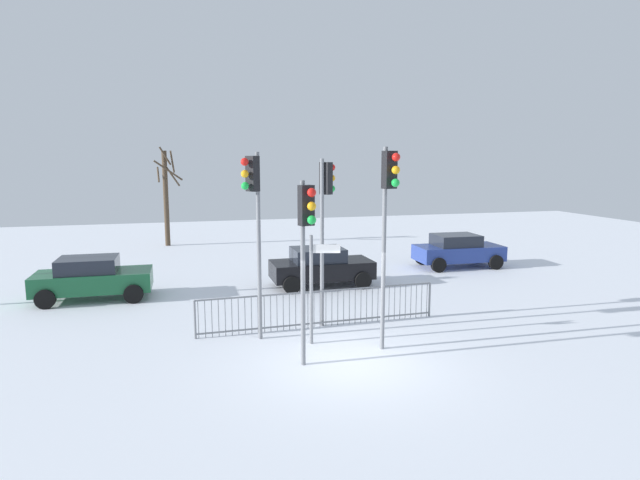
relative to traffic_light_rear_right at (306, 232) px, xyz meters
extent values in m
plane|color=white|center=(1.07, -0.02, -3.17)|extent=(60.00, 60.00, 0.00)
cylinder|color=slate|center=(-0.04, 0.14, -1.01)|extent=(0.11, 0.11, 4.32)
cube|color=black|center=(0.01, -0.02, 0.60)|extent=(0.37, 0.30, 0.90)
sphere|color=red|center=(0.07, -0.26, 0.90)|extent=(0.20, 0.20, 0.20)
sphere|color=orange|center=(0.07, -0.26, 0.60)|extent=(0.20, 0.20, 0.20)
sphere|color=green|center=(0.07, -0.26, 0.30)|extent=(0.20, 0.20, 0.20)
cylinder|color=slate|center=(1.15, 2.86, -0.77)|extent=(0.11, 0.11, 4.80)
cube|color=black|center=(1.29, 2.95, 1.08)|extent=(0.36, 0.39, 0.90)
sphere|color=red|center=(1.50, 3.08, 1.38)|extent=(0.20, 0.20, 0.20)
sphere|color=orange|center=(1.50, 3.08, 1.08)|extent=(0.20, 0.20, 0.20)
sphere|color=green|center=(1.50, 3.08, 0.78)|extent=(0.20, 0.20, 0.20)
cylinder|color=slate|center=(-0.74, 2.21, -0.68)|extent=(0.11, 0.11, 4.97)
cube|color=black|center=(-0.88, 2.12, 1.25)|extent=(0.36, 0.39, 0.90)
sphere|color=red|center=(-1.09, 1.99, 1.55)|extent=(0.20, 0.20, 0.20)
sphere|color=orange|center=(-1.09, 1.99, 1.25)|extent=(0.20, 0.20, 0.20)
sphere|color=green|center=(-1.09, 1.99, 0.95)|extent=(0.20, 0.20, 0.20)
cylinder|color=slate|center=(2.14, 0.65, -0.63)|extent=(0.11, 0.11, 5.08)
cube|color=black|center=(2.18, 0.49, 1.36)|extent=(0.37, 0.29, 0.90)
sphere|color=red|center=(2.24, 0.25, 1.66)|extent=(0.20, 0.20, 0.20)
sphere|color=orange|center=(2.24, 0.25, 1.36)|extent=(0.20, 0.20, 0.20)
sphere|color=green|center=(2.24, 0.25, 1.06)|extent=(0.20, 0.20, 0.20)
cylinder|color=slate|center=(0.49, 1.48, -1.73)|extent=(0.09, 0.09, 2.87)
cube|color=white|center=(0.87, 1.38, -0.64)|extent=(0.68, 0.21, 0.22)
cube|color=slate|center=(1.07, 2.77, -2.12)|extent=(7.01, 0.28, 0.04)
cube|color=slate|center=(1.07, 2.77, -3.05)|extent=(7.01, 0.28, 0.04)
cylinder|color=slate|center=(-2.35, 2.65, -2.64)|extent=(0.02, 0.02, 1.05)
cylinder|color=slate|center=(-2.17, 2.66, -2.64)|extent=(0.02, 0.02, 1.05)
cylinder|color=slate|center=(-1.99, 2.66, -2.64)|extent=(0.02, 0.02, 1.05)
cylinder|color=slate|center=(-1.81, 2.67, -2.64)|extent=(0.02, 0.02, 1.05)
cylinder|color=slate|center=(-1.63, 2.68, -2.64)|extent=(0.02, 0.02, 1.05)
cylinder|color=slate|center=(-1.45, 2.68, -2.64)|extent=(0.02, 0.02, 1.05)
cylinder|color=slate|center=(-1.27, 2.69, -2.64)|extent=(0.02, 0.02, 1.05)
cylinder|color=slate|center=(-1.09, 2.69, -2.64)|extent=(0.02, 0.02, 1.05)
cylinder|color=slate|center=(-0.91, 2.70, -2.64)|extent=(0.02, 0.02, 1.05)
cylinder|color=slate|center=(-0.73, 2.71, -2.64)|extent=(0.02, 0.02, 1.05)
cylinder|color=slate|center=(-0.55, 2.71, -2.64)|extent=(0.02, 0.02, 1.05)
cylinder|color=slate|center=(-0.37, 2.72, -2.64)|extent=(0.02, 0.02, 1.05)
cylinder|color=slate|center=(-0.19, 2.73, -2.64)|extent=(0.02, 0.02, 1.05)
cylinder|color=slate|center=(-0.01, 2.73, -2.64)|extent=(0.02, 0.02, 1.05)
cylinder|color=slate|center=(0.17, 2.74, -2.64)|extent=(0.02, 0.02, 1.05)
cylinder|color=slate|center=(0.35, 2.74, -2.64)|extent=(0.02, 0.02, 1.05)
cylinder|color=slate|center=(0.53, 2.75, -2.64)|extent=(0.02, 0.02, 1.05)
cylinder|color=slate|center=(0.71, 2.76, -2.64)|extent=(0.02, 0.02, 1.05)
cylinder|color=slate|center=(0.89, 2.76, -2.64)|extent=(0.02, 0.02, 1.05)
cylinder|color=slate|center=(1.07, 2.77, -2.64)|extent=(0.02, 0.02, 1.05)
cylinder|color=slate|center=(1.25, 2.78, -2.64)|extent=(0.02, 0.02, 1.05)
cylinder|color=slate|center=(1.43, 2.78, -2.64)|extent=(0.02, 0.02, 1.05)
cylinder|color=slate|center=(1.61, 2.79, -2.64)|extent=(0.02, 0.02, 1.05)
cylinder|color=slate|center=(1.79, 2.79, -2.64)|extent=(0.02, 0.02, 1.05)
cylinder|color=slate|center=(1.97, 2.80, -2.64)|extent=(0.02, 0.02, 1.05)
cylinder|color=slate|center=(2.15, 2.81, -2.64)|extent=(0.02, 0.02, 1.05)
cylinder|color=slate|center=(2.33, 2.81, -2.64)|extent=(0.02, 0.02, 1.05)
cylinder|color=slate|center=(2.51, 2.82, -2.64)|extent=(0.02, 0.02, 1.05)
cylinder|color=slate|center=(2.69, 2.82, -2.64)|extent=(0.02, 0.02, 1.05)
cylinder|color=slate|center=(2.87, 2.83, -2.64)|extent=(0.02, 0.02, 1.05)
cylinder|color=slate|center=(3.05, 2.84, -2.64)|extent=(0.02, 0.02, 1.05)
cylinder|color=slate|center=(3.23, 2.84, -2.64)|extent=(0.02, 0.02, 1.05)
cylinder|color=slate|center=(3.41, 2.85, -2.64)|extent=(0.02, 0.02, 1.05)
cylinder|color=slate|center=(3.59, 2.86, -2.64)|extent=(0.02, 0.02, 1.05)
cylinder|color=slate|center=(3.76, 2.86, -2.64)|extent=(0.02, 0.02, 1.05)
cylinder|color=slate|center=(3.94, 2.87, -2.64)|extent=(0.02, 0.02, 1.05)
cylinder|color=slate|center=(4.12, 2.87, -2.64)|extent=(0.02, 0.02, 1.05)
cylinder|color=slate|center=(4.30, 2.88, -2.64)|extent=(0.02, 0.02, 1.05)
cylinder|color=slate|center=(4.48, 2.89, -2.64)|extent=(0.02, 0.02, 1.05)
cylinder|color=slate|center=(-2.44, 2.65, -2.64)|extent=(0.06, 0.06, 1.05)
cylinder|color=slate|center=(4.57, 2.89, -2.64)|extent=(0.06, 0.06, 1.05)
cube|color=black|center=(2.40, 7.52, -2.52)|extent=(3.81, 1.72, 0.65)
cube|color=#1E232D|center=(2.25, 7.52, -1.97)|extent=(1.91, 1.51, 0.55)
cylinder|color=black|center=(3.75, 8.38, -2.85)|extent=(0.64, 0.22, 0.64)
cylinder|color=black|center=(3.76, 6.68, -2.85)|extent=(0.64, 0.22, 0.64)
cylinder|color=black|center=(1.05, 8.37, -2.85)|extent=(0.64, 0.22, 0.64)
cylinder|color=black|center=(1.06, 6.67, -2.85)|extent=(0.64, 0.22, 0.64)
cube|color=navy|center=(9.22, 9.38, -2.52)|extent=(3.85, 1.82, 0.65)
cube|color=#1E232D|center=(9.07, 9.38, -1.97)|extent=(1.95, 1.56, 0.55)
cylinder|color=black|center=(10.60, 10.18, -2.85)|extent=(0.65, 0.24, 0.64)
cylinder|color=black|center=(10.54, 8.49, -2.85)|extent=(0.65, 0.24, 0.64)
cylinder|color=black|center=(7.90, 10.27, -2.85)|extent=(0.65, 0.24, 0.64)
cylinder|color=black|center=(7.84, 8.57, -2.85)|extent=(0.65, 0.24, 0.64)
cube|color=#195933|center=(-5.66, 7.67, -2.52)|extent=(3.81, 1.73, 0.65)
cube|color=#1E232D|center=(-5.81, 7.67, -1.97)|extent=(1.91, 1.52, 0.55)
cylinder|color=black|center=(-4.30, 8.51, -2.85)|extent=(0.64, 0.23, 0.64)
cylinder|color=black|center=(-4.31, 6.81, -2.85)|extent=(0.64, 0.23, 0.64)
cylinder|color=black|center=(-7.00, 8.53, -2.85)|extent=(0.64, 0.23, 0.64)
cylinder|color=black|center=(-7.01, 6.83, -2.85)|extent=(0.64, 0.23, 0.64)
cylinder|color=#473828|center=(-3.41, 18.83, -0.56)|extent=(0.27, 0.27, 5.22)
cylinder|color=#473828|center=(-3.21, 18.13, 0.99)|extent=(1.49, 0.51, 1.11)
cylinder|color=#473828|center=(-2.99, 18.76, 1.45)|extent=(0.25, 0.93, 1.20)
cylinder|color=#473828|center=(-3.35, 18.57, 1.76)|extent=(0.64, 0.22, 0.99)
cylinder|color=#473828|center=(-3.76, 18.80, 0.76)|extent=(0.17, 0.78, 0.82)
cylinder|color=#473828|center=(-3.05, 18.45, 0.77)|extent=(0.89, 0.83, 1.30)
camera|label=1|loc=(-2.72, -11.41, 1.64)|focal=29.69mm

